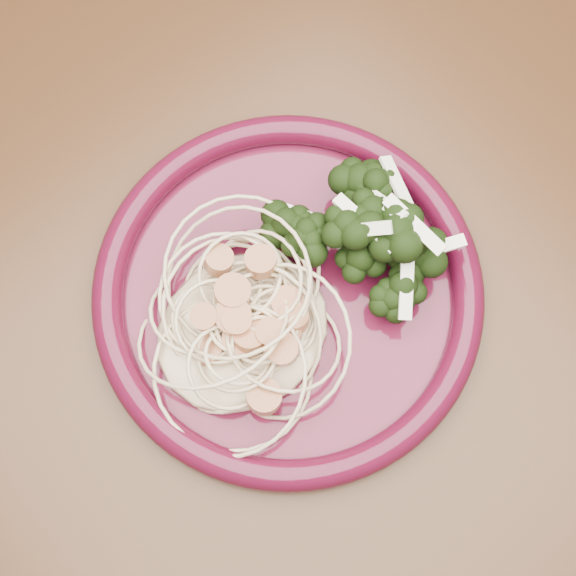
% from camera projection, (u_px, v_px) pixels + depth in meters
% --- Properties ---
extents(dining_table, '(1.20, 0.80, 0.75)m').
position_uv_depth(dining_table, '(275.00, 242.00, 0.73)').
color(dining_table, '#472814').
rests_on(dining_table, ground).
extents(dinner_plate, '(0.31, 0.31, 0.02)m').
position_uv_depth(dinner_plate, '(288.00, 292.00, 0.60)').
color(dinner_plate, '#4F0F24').
rests_on(dinner_plate, dining_table).
extents(spaghetti_pile, '(0.14, 0.12, 0.03)m').
position_uv_depth(spaghetti_pile, '(242.00, 327.00, 0.58)').
color(spaghetti_pile, beige).
rests_on(spaghetti_pile, dinner_plate).
extents(scallop_cluster, '(0.13, 0.13, 0.04)m').
position_uv_depth(scallop_cluster, '(239.00, 314.00, 0.54)').
color(scallop_cluster, tan).
rests_on(scallop_cluster, spaghetti_pile).
extents(broccoli_pile, '(0.09, 0.15, 0.05)m').
position_uv_depth(broccoli_pile, '(344.00, 236.00, 0.59)').
color(broccoli_pile, black).
rests_on(broccoli_pile, dinner_plate).
extents(onion_garnish, '(0.07, 0.09, 0.05)m').
position_uv_depth(onion_garnish, '(347.00, 220.00, 0.56)').
color(onion_garnish, white).
rests_on(onion_garnish, broccoli_pile).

